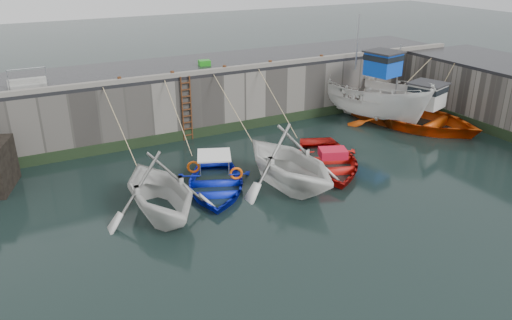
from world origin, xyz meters
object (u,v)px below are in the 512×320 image
boat_near_white (161,214)px  fish_crate (204,63)px  ladder (187,109)px  boat_near_blue (215,189)px  boat_far_orange (414,117)px  bollard_e (321,57)px  boat_near_navy (327,167)px  bollard_c (224,68)px  boat_far_white (371,98)px  bollard_a (119,80)px  bollard_b (172,74)px  bollard_d (270,63)px  boat_near_blacktrim (288,185)px

boat_near_white → fish_crate: (5.32, 8.64, 3.30)m
ladder → boat_near_white: size_ratio=0.65×
boat_near_blue → boat_far_orange: boat_far_orange is taller
fish_crate → bollard_e: (6.20, -1.64, 0.00)m
boat_near_white → boat_near_blue: boat_near_white is taller
fish_crate → boat_near_navy: bearing=-64.8°
boat_near_navy → bollard_c: bearing=129.2°
ladder → boat_far_white: bearing=-8.9°
fish_crate → bollard_e: size_ratio=2.10×
ladder → bollard_c: bollard_c is taller
bollard_a → bollard_b: 2.50m
boat_far_white → bollard_d: bearing=147.1°
bollard_d → ladder: bearing=-176.0°
boat_far_orange → bollard_a: bearing=146.7°
ladder → bollard_b: (-0.50, 0.34, 1.71)m
boat_near_blue → boat_near_blacktrim: bearing=1.4°
boat_near_navy → bollard_e: bollard_e is taller
boat_far_orange → bollard_b: bearing=143.8°
fish_crate → bollard_b: size_ratio=2.10×
boat_near_navy → bollard_a: 10.11m
boat_far_white → bollard_a: 13.39m
ladder → boat_near_navy: size_ratio=0.61×
ladder → bollard_b: 1.81m
bollard_d → bollard_e: bearing=0.0°
ladder → boat_near_blacktrim: ladder is taller
bollard_a → bollard_b: size_ratio=1.00×
boat_near_blue → boat_far_orange: 12.72m
fish_crate → bollard_a: (-4.80, -1.64, 0.00)m
boat_near_blue → bollard_a: (-1.99, 6.07, 3.30)m
boat_near_white → fish_crate: bearing=56.1°
bollard_a → bollard_e: (11.00, 0.00, 0.00)m
bollard_c → bollard_a: bearing=180.0°
boat_near_blue → fish_crate: size_ratio=7.91×
boat_far_orange → bollard_b: boat_far_orange is taller
ladder → boat_far_orange: size_ratio=0.37×
boat_near_blue → bollard_e: size_ratio=16.61×
boat_far_orange → bollard_e: 5.92m
ladder → bollard_e: bollard_e is taller
bollard_a → bollard_b: same height
boat_near_blue → bollard_d: bollard_d is taller
boat_near_white → boat_near_blue: bearing=18.0°
boat_near_blacktrim → boat_far_white: bearing=25.9°
bollard_a → bollard_d: same height
boat_near_blue → bollard_c: bollard_c is taller
bollard_c → bollard_d: size_ratio=1.00×
boat_far_orange → bollard_c: bearing=139.1°
boat_near_navy → boat_far_white: (5.89, 4.36, 1.23)m
boat_near_white → bollard_a: size_ratio=17.58×
boat_near_blacktrim → bollard_b: bollard_b is taller
boat_near_white → bollard_e: bollard_e is taller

